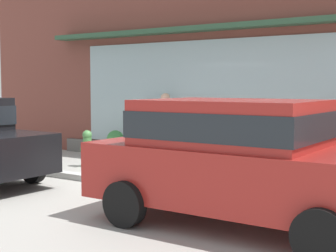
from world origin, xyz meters
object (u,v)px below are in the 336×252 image
at_px(potted_plant_window_center, 218,149).
at_px(parked_car_red, 240,155).
at_px(potted_plant_low_front, 290,160).
at_px(pedestrian_with_handbag, 130,128).
at_px(pedestrian_passerby, 165,122).
at_px(fire_hydrant, 87,149).
at_px(potted_plant_window_right, 115,143).

bearing_deg(potted_plant_window_center, parked_car_red, -58.16).
distance_m(potted_plant_low_front, potted_plant_window_center, 1.54).
xyz_separation_m(pedestrian_with_handbag, parked_car_red, (4.26, -3.06, 0.06)).
height_order(pedestrian_passerby, parked_car_red, pedestrian_passerby).
bearing_deg(pedestrian_passerby, fire_hydrant, 146.23).
bearing_deg(pedestrian_passerby, potted_plant_low_front, -81.52).
distance_m(parked_car_red, potted_plant_window_center, 4.17).
distance_m(pedestrian_with_handbag, pedestrian_passerby, 0.97).
xyz_separation_m(potted_plant_low_front, potted_plant_window_right, (-4.70, 0.02, 0.06)).
bearing_deg(pedestrian_passerby, parked_car_red, -126.60).
distance_m(pedestrian_with_handbag, parked_car_red, 5.24).
bearing_deg(potted_plant_window_right, fire_hydrant, -78.51).
xyz_separation_m(pedestrian_with_handbag, potted_plant_window_center, (2.07, 0.47, -0.38)).
relative_size(parked_car_red, potted_plant_window_center, 3.99).
distance_m(fire_hydrant, parked_car_red, 5.74).
bearing_deg(parked_car_red, pedestrian_passerby, 135.08).
bearing_deg(pedestrian_with_handbag, potted_plant_low_front, 66.96).
height_order(parked_car_red, potted_plant_window_center, parked_car_red).
relative_size(fire_hydrant, potted_plant_low_front, 1.26).
height_order(parked_car_red, potted_plant_low_front, parked_car_red).
height_order(fire_hydrant, potted_plant_window_center, potted_plant_window_center).
relative_size(pedestrian_with_handbag, potted_plant_low_front, 2.33).
xyz_separation_m(fire_hydrant, parked_car_red, (5.12, -2.54, 0.54)).
distance_m(pedestrian_with_handbag, potted_plant_window_right, 1.50).
height_order(pedestrian_passerby, potted_plant_window_right, pedestrian_passerby).
bearing_deg(potted_plant_low_front, fire_hydrant, -162.98).
distance_m(parked_car_red, potted_plant_low_front, 4.00).
bearing_deg(potted_plant_low_front, pedestrian_passerby, 179.47).
xyz_separation_m(potted_plant_low_front, potted_plant_window_center, (-1.49, -0.37, 0.17)).
distance_m(pedestrian_passerby, parked_car_red, 5.49).
xyz_separation_m(fire_hydrant, potted_plant_window_right, (-0.28, 1.37, -0.02)).
relative_size(pedestrian_with_handbag, pedestrian_passerby, 0.92).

